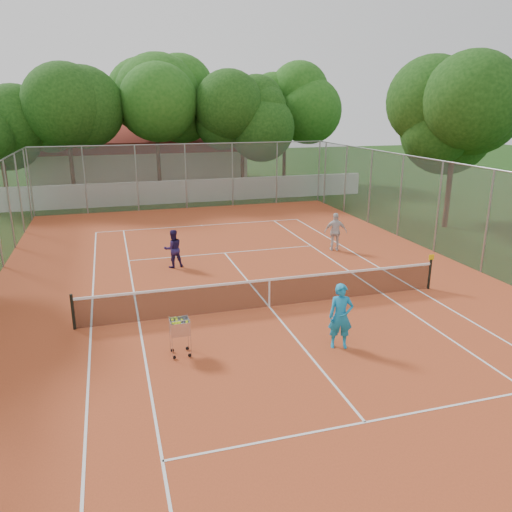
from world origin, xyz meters
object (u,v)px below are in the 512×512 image
object	(u,v)px
ball_hopper	(180,336)
clubhouse	(140,156)
player_far_right	(336,232)
player_near	(341,316)
player_far_left	(173,249)
tennis_net	(269,293)

from	to	relation	value
ball_hopper	clubhouse	bearing A→B (deg)	108.92
clubhouse	player_far_right	xyz separation A→B (m)	(6.85, -23.56, -1.33)
player_near	player_far_right	distance (m)	9.46
player_near	player_far_right	size ratio (longest dim) A/B	1.04
player_far_left	player_far_right	xyz separation A→B (m)	(7.25, 0.41, 0.08)
player_near	player_far_left	xyz separation A→B (m)	(-3.35, 8.22, -0.12)
clubhouse	player_far_right	distance (m)	24.58
player_far_left	clubhouse	bearing A→B (deg)	-100.57
ball_hopper	player_far_right	bearing A→B (deg)	65.43
clubhouse	player_far_left	distance (m)	24.01
ball_hopper	player_near	bearing A→B (deg)	10.75
player_far_left	tennis_net	bearing A→B (deg)	105.90
tennis_net	player_near	bearing A→B (deg)	-73.36
player_near	clubhouse	bearing A→B (deg)	112.38
tennis_net	player_far_right	xyz separation A→B (m)	(4.85, 5.44, 0.36)
player_near	tennis_net	bearing A→B (deg)	123.78
tennis_net	player_near	world-z (taller)	player_near
tennis_net	ball_hopper	size ratio (longest dim) A/B	11.04
player_far_left	ball_hopper	world-z (taller)	player_far_left
player_far_right	ball_hopper	distance (m)	11.26
clubhouse	tennis_net	bearing A→B (deg)	-86.05
clubhouse	ball_hopper	bearing A→B (deg)	-92.18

